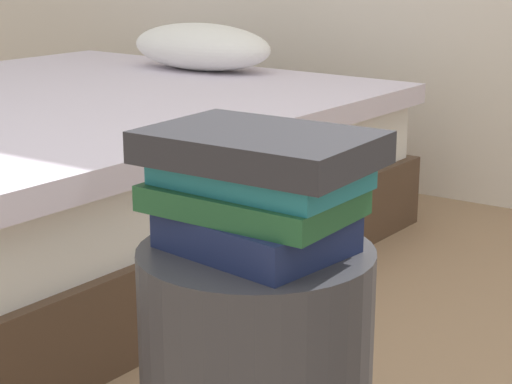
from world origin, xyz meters
name	(u,v)px	position (x,y,z in m)	size (l,w,h in m)	color
bed	(23,179)	(-1.27, 0.69, 0.23)	(1.63, 2.07, 0.62)	#4C3828
book_navy	(252,231)	(0.00, 0.00, 0.50)	(0.23, 0.18, 0.05)	#19234C
book_forest	(253,199)	(-0.01, 0.00, 0.54)	(0.27, 0.18, 0.04)	#1E512D
book_teal	(261,175)	(0.00, 0.01, 0.58)	(0.26, 0.17, 0.03)	#1E727F
book_charcoal	(259,147)	(0.00, 0.01, 0.61)	(0.30, 0.21, 0.04)	#28282D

